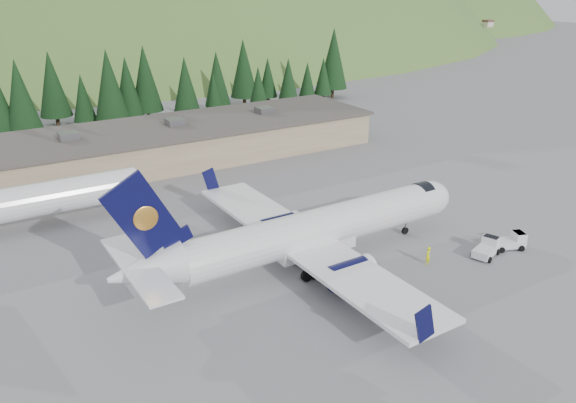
% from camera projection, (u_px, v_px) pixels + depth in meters
% --- Properties ---
extents(ground, '(600.00, 600.00, 0.00)m').
position_uv_depth(ground, '(320.00, 260.00, 54.16)').
color(ground, slate).
extents(airliner, '(36.52, 34.20, 12.16)m').
position_uv_depth(airliner, '(312.00, 232.00, 52.43)').
color(airliner, white).
rests_on(airliner, ground).
extents(second_airliner, '(27.50, 11.00, 10.05)m').
position_uv_depth(second_airliner, '(4.00, 205.00, 58.40)').
color(second_airliner, white).
rests_on(second_airliner, ground).
extents(baggage_tug_a, '(3.58, 2.75, 1.72)m').
position_uv_depth(baggage_tug_a, '(487.00, 248.00, 54.80)').
color(baggage_tug_a, silver).
rests_on(baggage_tug_a, ground).
extents(baggage_tug_b, '(3.54, 2.80, 1.69)m').
position_uv_depth(baggage_tug_b, '(511.00, 241.00, 56.23)').
color(baggage_tug_b, silver).
rests_on(baggage_tug_b, ground).
extents(terminal_building, '(71.00, 17.00, 6.10)m').
position_uv_depth(terminal_building, '(144.00, 147.00, 80.94)').
color(terminal_building, '#8C7B59').
rests_on(terminal_building, ground).
extents(ramp_worker, '(0.77, 0.66, 1.78)m').
position_uv_depth(ramp_worker, '(428.00, 255.00, 53.05)').
color(ramp_worker, '#EBF901').
rests_on(ramp_worker, ground).
extents(tree_line, '(111.31, 18.37, 13.94)m').
position_uv_depth(tree_line, '(92.00, 89.00, 97.37)').
color(tree_line, black).
rests_on(tree_line, ground).
extents(hills, '(614.00, 330.00, 300.00)m').
position_uv_depth(hills, '(168.00, 214.00, 275.25)').
color(hills, '#325C23').
rests_on(hills, ground).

